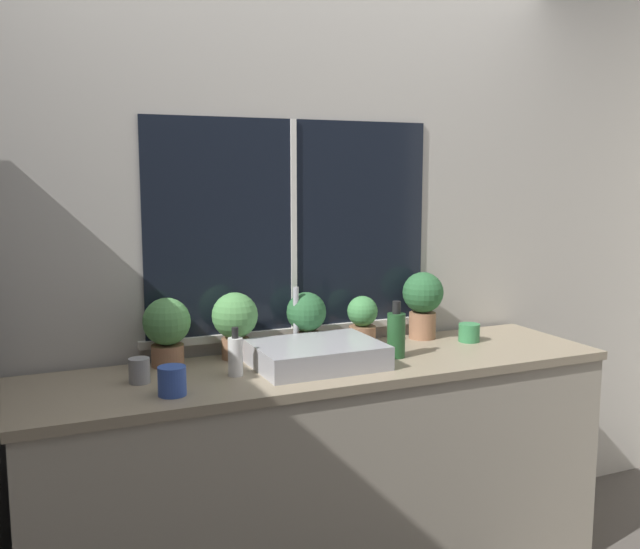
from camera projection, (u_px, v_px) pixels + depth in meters
name	position (u px, v px, depth m)	size (l,w,h in m)	color
wall_back	(290.00, 244.00, 3.02)	(8.00, 0.09, 2.70)	#BCB7AD
wall_right	(549.00, 219.00, 4.66)	(0.06, 7.00, 2.70)	#BCB7AD
counter	(325.00, 476.00, 2.82)	(2.30, 0.60, 0.92)	#B2A893
sink	(316.00, 354.00, 2.72)	(0.48, 0.41, 0.28)	#ADADB2
potted_plant_far_left	(167.00, 327.00, 2.70)	(0.18, 0.18, 0.26)	#9E6B4C
potted_plant_left	(235.00, 320.00, 2.81)	(0.18, 0.18, 0.27)	#9E6B4C
potted_plant_center	(306.00, 317.00, 2.94)	(0.16, 0.16, 0.25)	#9E6B4C
potted_plant_right	(362.00, 319.00, 3.04)	(0.13, 0.13, 0.21)	#9E6B4C
potted_plant_far_right	(423.00, 300.00, 3.16)	(0.18, 0.18, 0.30)	#9E6B4C
soap_bottle	(235.00, 356.00, 2.58)	(0.05, 0.05, 0.18)	white
bottle_tall	(396.00, 334.00, 2.84)	(0.07, 0.07, 0.23)	#235128
mug_blue	(172.00, 381.00, 2.36)	(0.09, 0.09, 0.10)	#3351AD
mug_grey	(139.00, 371.00, 2.50)	(0.07, 0.07, 0.09)	gray
mug_green	(469.00, 333.00, 3.11)	(0.09, 0.09, 0.08)	#38844C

